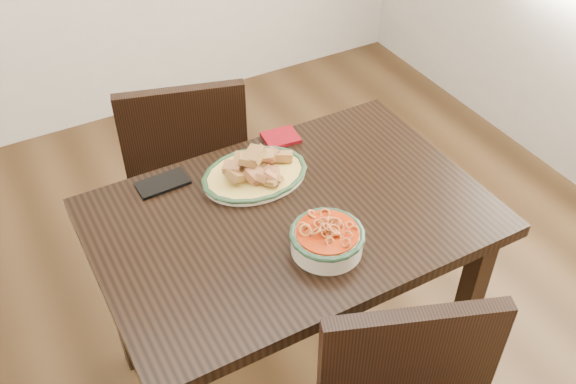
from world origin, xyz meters
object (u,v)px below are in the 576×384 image
dining_table (291,240)px  fish_plate (254,166)px  chair_far (187,165)px  noodle_bowl (327,238)px  smartphone (163,183)px

dining_table → fish_plate: size_ratio=3.45×
dining_table → chair_far: (-0.08, 0.65, -0.14)m
noodle_bowl → smartphone: (-0.28, 0.46, -0.04)m
noodle_bowl → smartphone: noodle_bowl is taller
noodle_bowl → chair_far: bearing=96.2°
dining_table → noodle_bowl: size_ratio=5.52×
chair_far → smartphone: size_ratio=5.90×
fish_plate → smartphone: fish_plate is taller
dining_table → chair_far: chair_far is taller
chair_far → smartphone: (-0.19, -0.36, 0.26)m
dining_table → noodle_bowl: noodle_bowl is taller
fish_plate → dining_table: bearing=-83.5°
chair_far → noodle_bowl: chair_far is taller
chair_far → noodle_bowl: size_ratio=4.49×
chair_far → noodle_bowl: (0.09, -0.82, 0.29)m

